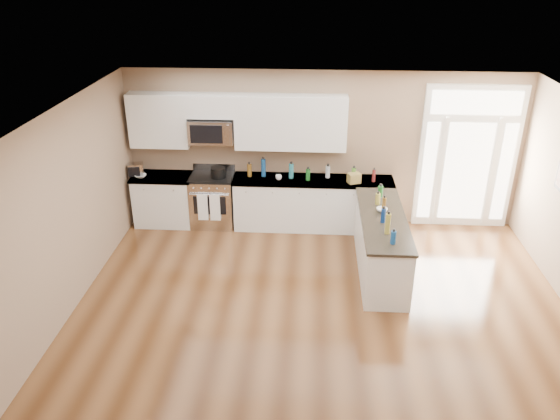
# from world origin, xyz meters

# --- Properties ---
(ground) EXTENTS (8.00, 8.00, 0.00)m
(ground) POSITION_xyz_m (0.00, 0.00, 0.00)
(ground) COLOR #4A2A14
(room_shell) EXTENTS (8.00, 8.00, 8.00)m
(room_shell) POSITION_xyz_m (0.00, 0.00, 1.71)
(room_shell) COLOR #8A7057
(room_shell) RESTS_ON ground
(back_cabinet_left) EXTENTS (1.10, 0.66, 0.94)m
(back_cabinet_left) POSITION_xyz_m (-2.87, 3.69, 0.44)
(back_cabinet_left) COLOR silver
(back_cabinet_left) RESTS_ON ground
(back_cabinet_right) EXTENTS (2.85, 0.66, 0.94)m
(back_cabinet_right) POSITION_xyz_m (-0.16, 3.69, 0.44)
(back_cabinet_right) COLOR silver
(back_cabinet_right) RESTS_ON ground
(peninsula_cabinet) EXTENTS (0.69, 2.32, 0.94)m
(peninsula_cabinet) POSITION_xyz_m (0.93, 2.24, 0.43)
(peninsula_cabinet) COLOR silver
(peninsula_cabinet) RESTS_ON ground
(upper_cabinet_left) EXTENTS (1.04, 0.33, 0.95)m
(upper_cabinet_left) POSITION_xyz_m (-2.88, 3.83, 1.93)
(upper_cabinet_left) COLOR silver
(upper_cabinet_left) RESTS_ON room_shell
(upper_cabinet_right) EXTENTS (1.94, 0.33, 0.95)m
(upper_cabinet_right) POSITION_xyz_m (-0.57, 3.83, 1.93)
(upper_cabinet_right) COLOR silver
(upper_cabinet_right) RESTS_ON room_shell
(upper_cabinet_short) EXTENTS (0.82, 0.33, 0.40)m
(upper_cabinet_short) POSITION_xyz_m (-1.95, 3.83, 2.20)
(upper_cabinet_short) COLOR silver
(upper_cabinet_short) RESTS_ON room_shell
(microwave) EXTENTS (0.78, 0.41, 0.42)m
(microwave) POSITION_xyz_m (-1.95, 3.80, 1.76)
(microwave) COLOR silver
(microwave) RESTS_ON room_shell
(entry_door) EXTENTS (1.70, 0.10, 2.60)m
(entry_door) POSITION_xyz_m (2.55, 3.95, 1.30)
(entry_door) COLOR white
(entry_door) RESTS_ON ground
(kitchen_range) EXTENTS (0.77, 0.69, 1.08)m
(kitchen_range) POSITION_xyz_m (-1.98, 3.69, 0.48)
(kitchen_range) COLOR silver
(kitchen_range) RESTS_ON ground
(stockpot) EXTENTS (0.32, 0.32, 0.20)m
(stockpot) POSITION_xyz_m (-1.85, 3.65, 1.05)
(stockpot) COLOR black
(stockpot) RESTS_ON kitchen_range
(toaster_oven) EXTENTS (0.31, 0.26, 0.23)m
(toaster_oven) POSITION_xyz_m (-3.34, 3.67, 1.05)
(toaster_oven) COLOR silver
(toaster_oven) RESTS_ON back_cabinet_left
(cardboard_box) EXTENTS (0.25, 0.22, 0.17)m
(cardboard_box) POSITION_xyz_m (0.55, 3.57, 1.03)
(cardboard_box) COLOR olive
(cardboard_box) RESTS_ON back_cabinet_right
(bowl_left) EXTENTS (0.20, 0.20, 0.05)m
(bowl_left) POSITION_xyz_m (-3.24, 3.59, 0.96)
(bowl_left) COLOR white
(bowl_left) RESTS_ON back_cabinet_left
(bowl_peninsula) EXTENTS (0.18, 0.18, 0.05)m
(bowl_peninsula) POSITION_xyz_m (0.92, 2.43, 0.97)
(bowl_peninsula) COLOR white
(bowl_peninsula) RESTS_ON peninsula_cabinet
(cup_counter) EXTENTS (0.13, 0.13, 0.08)m
(cup_counter) POSITION_xyz_m (-0.77, 3.63, 0.98)
(cup_counter) COLOR white
(cup_counter) RESTS_ON back_cabinet_right
(counter_bottles) EXTENTS (2.34, 2.47, 0.32)m
(counter_bottles) POSITION_xyz_m (0.16, 3.09, 1.06)
(counter_bottles) COLOR #19591E
(counter_bottles) RESTS_ON back_cabinet_right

